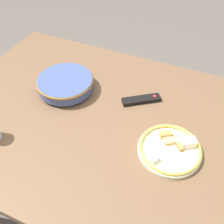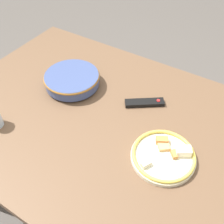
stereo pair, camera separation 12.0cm
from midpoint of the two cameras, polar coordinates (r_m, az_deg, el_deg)
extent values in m
plane|color=#4C4742|center=(1.86, 0.56, -17.60)|extent=(8.00, 8.00, 0.00)
cube|color=brown|center=(1.24, 0.80, -2.04)|extent=(1.55, 1.08, 0.04)
cylinder|color=brown|center=(2.09, -9.22, 6.77)|extent=(0.06, 0.06, 0.73)
cylinder|color=#384775|center=(1.39, -6.11, 5.81)|extent=(0.13, 0.13, 0.01)
cylinder|color=#384775|center=(1.37, -6.22, 6.94)|extent=(0.28, 0.28, 0.06)
cylinder|color=#B75B23|center=(1.37, -6.21, 6.80)|extent=(0.25, 0.25, 0.05)
torus|color=#936023|center=(1.36, -6.29, 7.61)|extent=(0.29, 0.29, 0.01)
cylinder|color=beige|center=(1.11, 14.16, -9.65)|extent=(0.26, 0.26, 0.02)
torus|color=gold|center=(1.09, 14.31, -9.17)|extent=(0.26, 0.26, 0.01)
cube|color=tan|center=(1.12, 14.28, -7.47)|extent=(0.06, 0.06, 0.02)
cube|color=silver|center=(1.11, 18.31, -8.28)|extent=(0.07, 0.06, 0.03)
cube|color=silver|center=(1.05, 10.66, -11.20)|extent=(0.04, 0.04, 0.02)
cube|color=#B2753D|center=(1.13, 13.94, -6.05)|extent=(0.06, 0.05, 0.02)
cube|color=#B2753D|center=(1.10, 16.46, -9.02)|extent=(0.04, 0.04, 0.02)
cube|color=black|center=(1.30, 9.73, 1.87)|extent=(0.18, 0.15, 0.02)
cylinder|color=red|center=(1.30, 12.67, 2.33)|extent=(0.02, 0.02, 0.00)
camera|label=1|loc=(0.06, -87.13, 2.97)|focal=42.00mm
camera|label=2|loc=(0.06, 92.87, -2.97)|focal=42.00mm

